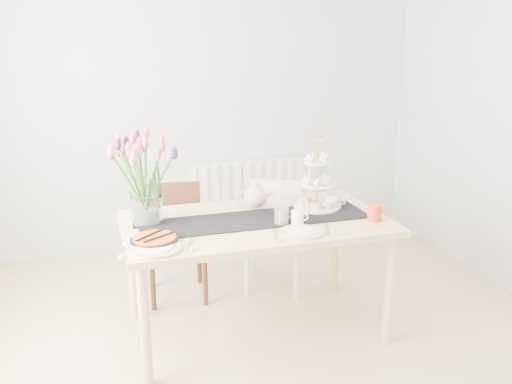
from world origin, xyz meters
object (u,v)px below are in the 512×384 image
object	(u,v)px
cake_stand	(317,191)
mug_orange	(375,212)
chair_brown	(175,232)
dining_table	(256,232)
chair_white	(275,226)
plate_right	(302,232)
tulip_vase	(143,165)
plate_left	(155,248)
teapot	(256,197)
tart_tin	(155,240)
radiator	(254,192)
mug_white	(297,218)
mug_grey	(282,216)
cream_jug	(334,202)

from	to	relation	value
cake_stand	mug_orange	bearing A→B (deg)	-52.79
chair_brown	cake_stand	world-z (taller)	cake_stand
dining_table	chair_white	bearing A→B (deg)	61.62
plate_right	cake_stand	bearing A→B (deg)	56.43
tulip_vase	plate_left	distance (m)	0.56
teapot	plate_left	bearing A→B (deg)	-142.26
chair_white	tart_tin	distance (m)	1.33
tulip_vase	cake_stand	size ratio (longest dim) A/B	1.51
cake_stand	teapot	bearing A→B (deg)	161.18
tart_tin	chair_brown	bearing A→B (deg)	74.94
plate_right	radiator	bearing A→B (deg)	81.32
radiator	mug_white	xyz separation A→B (m)	(-0.26, -1.74, 0.34)
cake_stand	mug_orange	world-z (taller)	cake_stand
tart_tin	plate_left	world-z (taller)	tart_tin
tart_tin	mug_orange	bearing A→B (deg)	-1.34
radiator	tart_tin	xyz separation A→B (m)	(-1.10, -1.77, 0.32)
cake_stand	plate_right	distance (m)	0.49
dining_table	plate_right	bearing A→B (deg)	-58.34
mug_grey	mug_white	size ratio (longest dim) A/B	1.10
tulip_vase	cake_stand	world-z (taller)	tulip_vase
tulip_vase	cream_jug	xyz separation A→B (m)	(1.19, -0.08, -0.31)
radiator	chair_white	world-z (taller)	chair_white
chair_brown	chair_white	bearing A→B (deg)	0.55
mug_white	tart_tin	bearing A→B (deg)	-172.06
tulip_vase	mug_orange	bearing A→B (deg)	-15.44
cake_stand	plate_left	distance (m)	1.16
chair_brown	teapot	bearing A→B (deg)	-40.87
chair_white	cream_jug	size ratio (longest dim) A/B	8.05
teapot	dining_table	bearing A→B (deg)	-105.48
tulip_vase	mug_white	distance (m)	0.96
cake_stand	cream_jug	size ratio (longest dim) A/B	4.40
chair_white	mug_white	world-z (taller)	mug_white
mug_white	plate_right	world-z (taller)	mug_white
teapot	mug_grey	distance (m)	0.35
chair_brown	mug_grey	world-z (taller)	mug_grey
tulip_vase	cream_jug	world-z (taller)	tulip_vase
dining_table	mug_orange	xyz separation A→B (m)	(0.69, -0.22, 0.13)
tart_tin	mug_grey	size ratio (longest dim) A/B	2.67
dining_table	cake_stand	distance (m)	0.50
chair_white	teapot	distance (m)	0.63
radiator	mug_orange	distance (m)	1.85
dining_table	mug_grey	xyz separation A→B (m)	(0.13, -0.11, 0.13)
dining_table	tulip_vase	distance (m)	0.79
dining_table	chair_white	xyz separation A→B (m)	(0.35, 0.65, -0.22)
chair_brown	mug_white	size ratio (longest dim) A/B	9.07
mug_grey	mug_orange	world-z (taller)	mug_orange
mug_orange	plate_left	xyz separation A→B (m)	(-1.33, -0.07, -0.04)
tulip_vase	mug_orange	xyz separation A→B (m)	(1.33, -0.37, -0.30)
teapot	mug_orange	distance (m)	0.76
cake_stand	dining_table	bearing A→B (deg)	-167.48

